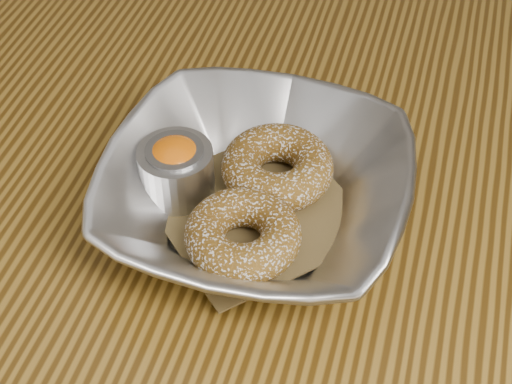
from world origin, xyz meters
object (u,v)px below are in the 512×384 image
(donut_front, at_px, (243,235))
(ramekin, at_px, (176,168))
(table, at_px, (233,279))
(donut_back, at_px, (277,167))
(serving_bowl, at_px, (256,193))

(donut_front, relative_size, ramekin, 1.46)
(table, xyz_separation_m, donut_back, (0.03, 0.03, 0.12))
(donut_back, bearing_deg, ramekin, -157.26)
(table, relative_size, donut_front, 13.70)
(ramekin, bearing_deg, donut_back, 22.74)
(table, distance_m, ramekin, 0.14)
(table, bearing_deg, ramekin, -174.26)
(donut_front, bearing_deg, ramekin, 146.66)
(table, xyz_separation_m, ramekin, (-0.04, -0.00, 0.13))
(serving_bowl, distance_m, donut_front, 0.04)
(donut_back, bearing_deg, table, -139.46)
(donut_back, xyz_separation_m, donut_front, (-0.01, -0.08, -0.00))
(serving_bowl, bearing_deg, donut_front, -87.71)
(donut_front, bearing_deg, table, 117.21)
(table, height_order, serving_bowl, serving_bowl)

